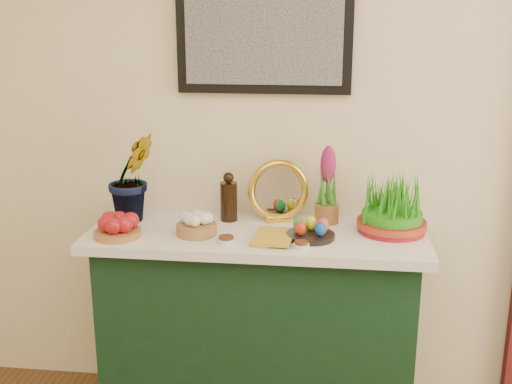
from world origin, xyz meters
TOP-DOWN VIEW (x-y plane):
  - room at (0.06, 0.11)m, footprint 4.50×4.54m
  - sideboard at (-0.31, 2.00)m, footprint 1.30×0.45m
  - tablecloth at (-0.31, 2.00)m, footprint 1.40×0.55m
  - hyacinth_green at (-0.86, 2.08)m, footprint 0.33×0.33m
  - apple_bowl at (-0.86, 1.86)m, footprint 0.23×0.23m
  - garlic_basket at (-0.55, 1.92)m, footprint 0.20×0.20m
  - vinegar_cruet at (-0.45, 2.12)m, footprint 0.07×0.07m
  - mirror at (-0.24, 2.15)m, footprint 0.28×0.13m
  - book at (-0.31, 1.90)m, footprint 0.16×0.22m
  - spice_dish_left at (-0.41, 1.84)m, footprint 0.07×0.07m
  - spice_dish_right at (-0.12, 1.82)m, footprint 0.06×0.06m
  - egg_plate at (-0.09, 1.94)m, footprint 0.22×0.22m
  - hyacinth_pink at (-0.03, 2.14)m, footprint 0.10×0.10m
  - wheatgrass_sabzeh at (0.24, 2.05)m, footprint 0.29×0.29m

SIDE VIEW (x-z plane):
  - sideboard at x=-0.31m, z-range 0.00..0.85m
  - tablecloth at x=-0.31m, z-range 0.85..0.89m
  - spice_dish_right at x=-0.12m, z-range 0.89..0.92m
  - spice_dish_left at x=-0.41m, z-range 0.89..0.92m
  - book at x=-0.31m, z-range 0.89..0.92m
  - egg_plate at x=-0.09m, z-range 0.88..0.96m
  - garlic_basket at x=-0.55m, z-range 0.88..0.97m
  - apple_bowl at x=-0.86m, z-range 0.88..0.98m
  - vinegar_cruet at x=-0.45m, z-range 0.88..1.09m
  - wheatgrass_sabzeh at x=0.24m, z-range 0.88..1.11m
  - mirror at x=-0.24m, z-range 0.88..1.16m
  - hyacinth_pink at x=-0.03m, z-range 0.87..1.21m
  - hyacinth_green at x=-0.86m, z-range 0.89..1.40m
  - room at x=0.06m, z-range 0.34..3.06m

